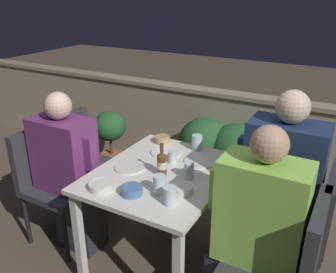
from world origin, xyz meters
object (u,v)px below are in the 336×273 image
at_px(potted_plant, 110,135).
at_px(chair_right_far, 306,222).
at_px(chair_left_near, 51,173).
at_px(person_green_blouse, 252,233).
at_px(person_purple_stripe, 70,173).
at_px(beer_bottle, 162,163).
at_px(chair_right_near, 289,257).
at_px(chair_left_far, 79,156).
at_px(person_navy_jumper, 275,195).

bearing_deg(potted_plant, chair_right_far, -20.14).
relative_size(chair_left_near, potted_plant, 1.33).
bearing_deg(person_green_blouse, person_purple_stripe, 178.10).
relative_size(chair_left_near, beer_bottle, 4.07).
height_order(person_purple_stripe, chair_right_near, person_purple_stripe).
bearing_deg(chair_left_far, person_green_blouse, -13.43).
height_order(person_navy_jumper, potted_plant, person_navy_jumper).
distance_m(chair_left_near, chair_right_near, 1.78).
xyz_separation_m(beer_bottle, potted_plant, (-1.21, 0.99, -0.41)).
bearing_deg(potted_plant, chair_right_near, -28.70).
bearing_deg(beer_bottle, chair_right_far, 14.43).
bearing_deg(person_navy_jumper, potted_plant, 157.92).
distance_m(chair_left_far, chair_right_near, 1.84).
xyz_separation_m(chair_right_near, person_navy_jumper, (-0.18, 0.36, 0.13)).
bearing_deg(chair_right_near, chair_right_far, 86.26).
distance_m(chair_left_near, chair_right_far, 1.83).
xyz_separation_m(person_green_blouse, person_navy_jumper, (0.03, 0.36, 0.05)).
distance_m(person_purple_stripe, chair_left_far, 0.41).
relative_size(chair_left_far, chair_right_far, 1.00).
height_order(chair_left_near, person_navy_jumper, person_navy_jumper).
distance_m(person_green_blouse, potted_plant, 2.19).
bearing_deg(chair_right_near, chair_left_near, 178.54).
distance_m(person_green_blouse, beer_bottle, 0.69).
xyz_separation_m(person_navy_jumper, potted_plant, (-1.89, 0.77, -0.26)).
relative_size(person_navy_jumper, potted_plant, 1.99).
relative_size(person_purple_stripe, person_green_blouse, 0.96).
relative_size(person_green_blouse, person_navy_jumper, 0.93).
bearing_deg(person_navy_jumper, chair_left_far, 179.45).
height_order(chair_left_far, chair_right_far, same).
bearing_deg(person_purple_stripe, chair_left_far, 123.43).
bearing_deg(person_green_blouse, beer_bottle, 167.85).
xyz_separation_m(person_green_blouse, chair_right_far, (0.23, 0.36, -0.08)).
height_order(chair_left_far, potted_plant, chair_left_far).
relative_size(person_purple_stripe, chair_right_far, 1.34).
height_order(person_purple_stripe, beer_bottle, person_purple_stripe).
xyz_separation_m(chair_right_near, chair_right_far, (0.02, 0.36, 0.00)).
height_order(chair_right_near, potted_plant, chair_right_near).
height_order(person_purple_stripe, person_green_blouse, person_green_blouse).
xyz_separation_m(person_purple_stripe, chair_right_near, (1.58, -0.05, -0.05)).
xyz_separation_m(chair_left_near, chair_left_far, (-0.02, 0.33, 0.00)).
height_order(chair_left_far, person_green_blouse, person_green_blouse).
distance_m(chair_right_far, potted_plant, 2.23).
distance_m(person_navy_jumper, beer_bottle, 0.73).
bearing_deg(person_purple_stripe, chair_right_near, -1.65).
distance_m(chair_left_far, potted_plant, 0.81).
distance_m(chair_right_far, beer_bottle, 0.95).
relative_size(person_green_blouse, beer_bottle, 5.67).
xyz_separation_m(person_green_blouse, beer_bottle, (-0.65, 0.14, 0.20)).
distance_m(person_green_blouse, person_navy_jumper, 0.37).
height_order(chair_left_far, chair_right_near, same).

